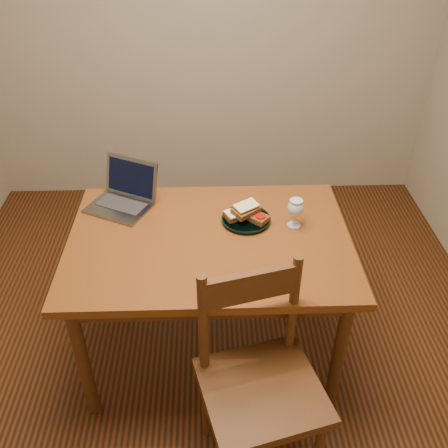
{
  "coord_description": "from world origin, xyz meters",
  "views": [
    {
      "loc": [
        0.01,
        -1.86,
        2.13
      ],
      "look_at": [
        0.07,
        -0.01,
        0.8
      ],
      "focal_mm": 40.0,
      "sensor_mm": 36.0,
      "label": 1
    }
  ],
  "objects_px": {
    "chair": "(260,376)",
    "table": "(210,252)",
    "plate": "(246,220)",
    "milk_glass": "(295,213)",
    "laptop": "(125,193)"
  },
  "relations": [
    {
      "from": "chair",
      "to": "table",
      "type": "bearing_deg",
      "value": 92.3
    },
    {
      "from": "plate",
      "to": "table",
      "type": "bearing_deg",
      "value": -144.69
    },
    {
      "from": "plate",
      "to": "milk_glass",
      "type": "relative_size",
      "value": 1.63
    },
    {
      "from": "chair",
      "to": "laptop",
      "type": "bearing_deg",
      "value": 108.77
    },
    {
      "from": "table",
      "to": "milk_glass",
      "type": "bearing_deg",
      "value": 11.9
    },
    {
      "from": "chair",
      "to": "plate",
      "type": "relative_size",
      "value": 2.34
    },
    {
      "from": "milk_glass",
      "to": "laptop",
      "type": "relative_size",
      "value": 0.38
    },
    {
      "from": "laptop",
      "to": "plate",
      "type": "bearing_deg",
      "value": 9.89
    },
    {
      "from": "milk_glass",
      "to": "laptop",
      "type": "height_order",
      "value": "laptop"
    },
    {
      "from": "milk_glass",
      "to": "plate",
      "type": "bearing_deg",
      "value": 169.8
    },
    {
      "from": "table",
      "to": "chair",
      "type": "bearing_deg",
      "value": -72.83
    },
    {
      "from": "chair",
      "to": "milk_glass",
      "type": "height_order",
      "value": "chair"
    },
    {
      "from": "laptop",
      "to": "table",
      "type": "bearing_deg",
      "value": -9.32
    },
    {
      "from": "milk_glass",
      "to": "laptop",
      "type": "xyz_separation_m",
      "value": [
        -0.82,
        0.22,
        -0.02
      ]
    },
    {
      "from": "laptop",
      "to": "chair",
      "type": "bearing_deg",
      "value": -29.56
    }
  ]
}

